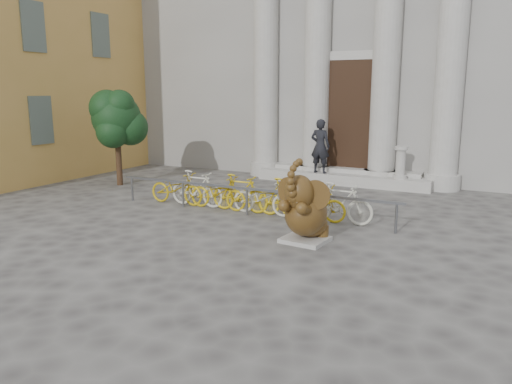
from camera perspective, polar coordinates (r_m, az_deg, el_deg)
The scene contains 8 objects.
ground at distance 9.36m, azimuth -7.40°, elevation -8.40°, with size 80.00×80.00×0.00m, color #474442.
classical_building at distance 22.91m, azimuth 14.74°, elevation 18.21°, with size 22.00×10.70×12.00m.
entrance_steps at distance 17.64m, azimuth 9.94°, elevation 1.58°, with size 6.00×1.20×0.36m, color #A8A59E.
elephant_statue at distance 10.56m, azimuth 5.63°, elevation -2.28°, with size 1.22×1.39×1.82m.
bike_rack at distance 13.09m, azimuth -0.58°, elevation -0.26°, with size 8.00×0.53×1.00m.
tree at distance 17.40m, azimuth -15.61°, elevation 8.02°, with size 1.85×1.68×3.21m.
pedestrian at distance 17.38m, azimuth 7.34°, elevation 5.22°, with size 0.68×0.45×1.87m, color black.
balustrade_post at distance 16.79m, azimuth 16.19°, elevation 3.10°, with size 0.43×0.43×1.05m.
Camera 1 is at (4.99, -7.25, 3.17)m, focal length 35.00 mm.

